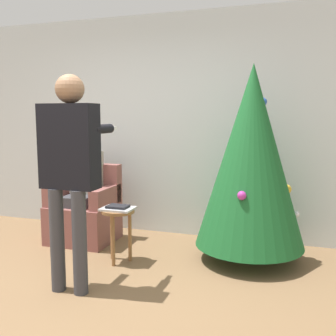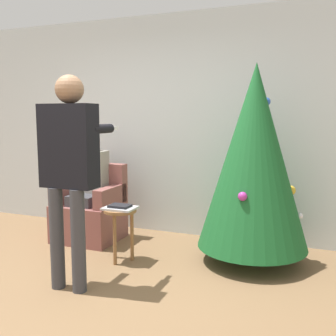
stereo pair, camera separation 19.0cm
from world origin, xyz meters
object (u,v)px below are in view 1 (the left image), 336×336
object	(u,v)px
armchair	(85,213)
person_standing	(70,161)
christmas_tree	(251,156)
side_stool	(118,221)
person_seated	(83,183)

from	to	relation	value
armchair	person_standing	size ratio (longest dim) A/B	0.50
armchair	person_standing	bearing A→B (deg)	-64.01
christmas_tree	side_stool	bearing A→B (deg)	-159.58
armchair	christmas_tree	bearing A→B (deg)	-1.48
person_standing	armchair	bearing A→B (deg)	115.99
person_seated	person_standing	world-z (taller)	person_standing
christmas_tree	person_seated	distance (m)	1.97
armchair	person_seated	bearing A→B (deg)	-90.00
person_seated	person_standing	distance (m)	1.40
person_standing	christmas_tree	bearing A→B (deg)	40.96
christmas_tree	armchair	bearing A→B (deg)	178.52
christmas_tree	person_seated	xyz separation A→B (m)	(-1.93, 0.03, -0.38)
christmas_tree	person_standing	xyz separation A→B (m)	(-1.34, -1.17, 0.03)
person_seated	person_standing	xyz separation A→B (m)	(0.59, -1.20, 0.41)
christmas_tree	person_standing	bearing A→B (deg)	-139.04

